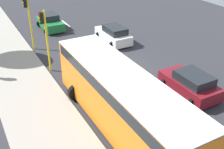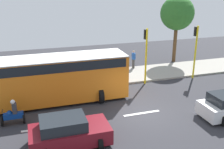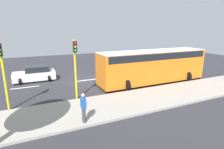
% 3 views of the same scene
% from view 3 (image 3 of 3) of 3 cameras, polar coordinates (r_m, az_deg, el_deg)
% --- Properties ---
extents(ground_plane, '(40.00, 60.00, 0.10)m').
position_cam_3_polar(ground_plane, '(19.14, -7.43, -1.87)').
color(ground_plane, '#2D2D33').
extents(sidewalk, '(4.00, 60.00, 0.15)m').
position_cam_3_polar(sidewalk, '(12.95, 1.96, -9.24)').
color(sidewalk, '#9E998E').
rests_on(sidewalk, ground).
extents(lane_stripe_north, '(0.20, 2.40, 0.01)m').
position_cam_3_polar(lane_stripe_north, '(18.38, -25.62, -3.70)').
color(lane_stripe_north, white).
rests_on(lane_stripe_north, ground).
extents(lane_stripe_mid, '(0.20, 2.40, 0.01)m').
position_cam_3_polar(lane_stripe_mid, '(19.12, -7.44, -1.71)').
color(lane_stripe_mid, white).
rests_on(lane_stripe_mid, ground).
extents(lane_stripe_south, '(0.20, 2.40, 0.01)m').
position_cam_3_polar(lane_stripe_south, '(21.58, 7.95, 0.12)').
color(lane_stripe_south, white).
rests_on(lane_stripe_south, ground).
extents(lane_stripe_far_south, '(0.20, 2.40, 0.01)m').
position_cam_3_polar(lane_stripe_far_south, '(25.25, 19.53, 1.51)').
color(lane_stripe_far_south, white).
rests_on(lane_stripe_far_south, ground).
extents(car_white, '(2.17, 4.02, 1.52)m').
position_cam_3_polar(car_white, '(20.11, -23.02, 0.12)').
color(car_white, white).
rests_on(car_white, ground).
extents(car_maroon, '(2.34, 3.95, 1.52)m').
position_cam_3_polar(car_maroon, '(22.55, 2.87, 2.69)').
color(car_maroon, maroon).
rests_on(car_maroon, ground).
extents(city_bus, '(3.20, 11.00, 3.16)m').
position_cam_3_polar(city_bus, '(18.18, 12.72, 3.18)').
color(city_bus, orange).
rests_on(city_bus, ground).
extents(motorcycle, '(0.60, 1.30, 1.53)m').
position_cam_3_polar(motorcycle, '(21.51, 12.99, 1.59)').
color(motorcycle, black).
rests_on(motorcycle, ground).
extents(pedestrian_near_signal, '(0.40, 0.24, 1.69)m').
position_cam_3_polar(pedestrian_near_signal, '(10.23, -8.95, -10.03)').
color(pedestrian_near_signal, '#3F3F3F').
rests_on(pedestrian_near_signal, sidewalk).
extents(traffic_light_corner, '(0.49, 0.24, 4.50)m').
position_cam_3_polar(traffic_light_corner, '(13.06, -31.14, 2.02)').
color(traffic_light_corner, yellow).
rests_on(traffic_light_corner, ground).
extents(traffic_light_midblock, '(0.49, 0.24, 4.50)m').
position_cam_3_polar(traffic_light_midblock, '(13.30, -11.46, 4.00)').
color(traffic_light_midblock, yellow).
rests_on(traffic_light_midblock, ground).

